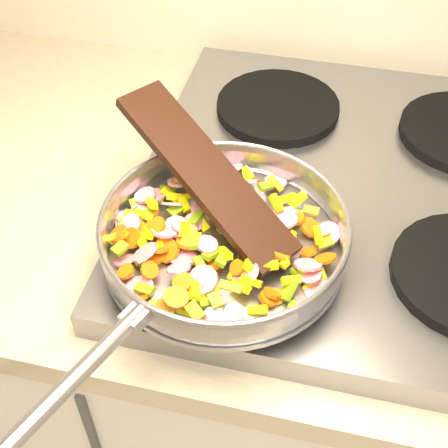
# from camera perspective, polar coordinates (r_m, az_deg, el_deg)

# --- Properties ---
(cooktop) EXTENTS (0.60, 0.60, 0.04)m
(cooktop) POSITION_cam_1_polar(r_m,az_deg,el_deg) (0.89, 12.18, 2.68)
(cooktop) COLOR #939399
(cooktop) RESTS_ON counter_top
(grate_fl) EXTENTS (0.19, 0.19, 0.02)m
(grate_fl) POSITION_cam_1_polar(r_m,az_deg,el_deg) (0.78, 1.41, -0.99)
(grate_fl) COLOR black
(grate_fl) RESTS_ON cooktop
(grate_bl) EXTENTS (0.19, 0.19, 0.02)m
(grate_bl) POSITION_cam_1_polar(r_m,az_deg,el_deg) (0.99, 4.94, 10.63)
(grate_bl) COLOR black
(grate_bl) RESTS_ON cooktop
(saute_pan) EXTENTS (0.32, 0.48, 0.05)m
(saute_pan) POSITION_cam_1_polar(r_m,az_deg,el_deg) (0.73, -0.13, -0.99)
(saute_pan) COLOR #9E9EA5
(saute_pan) RESTS_ON grate_fl
(vegetable_heap) EXTENTS (0.29, 0.28, 0.05)m
(vegetable_heap) POSITION_cam_1_polar(r_m,az_deg,el_deg) (0.73, -1.05, -1.53)
(vegetable_heap) COLOR #749F15
(vegetable_heap) RESTS_ON saute_pan
(wooden_spatula) EXTENTS (0.26, 0.21, 0.10)m
(wooden_spatula) POSITION_cam_1_polar(r_m,az_deg,el_deg) (0.74, -1.68, 4.67)
(wooden_spatula) COLOR black
(wooden_spatula) RESTS_ON saute_pan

